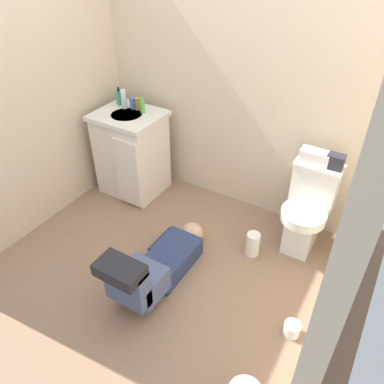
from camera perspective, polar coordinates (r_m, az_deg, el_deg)
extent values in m
cube|color=#8A6953|center=(3.16, -3.78, -10.65)|extent=(2.97, 3.09, 0.04)
cube|color=beige|center=(3.28, 6.51, 16.83)|extent=(2.63, 0.08, 2.40)
cube|color=beige|center=(3.28, -24.07, 13.97)|extent=(0.08, 2.09, 2.40)
cube|color=beige|center=(2.04, 25.75, 0.25)|extent=(0.08, 2.09, 2.40)
cube|color=silver|center=(3.26, 16.02, -5.38)|extent=(0.22, 0.30, 0.38)
cylinder|color=silver|center=(3.09, 16.25, -3.39)|extent=(0.35, 0.35, 0.08)
cube|color=silver|center=(3.15, 17.82, 0.92)|extent=(0.34, 0.17, 0.34)
cube|color=silver|center=(3.05, 18.45, 3.76)|extent=(0.36, 0.19, 0.03)
cube|color=silver|center=(3.75, -8.90, 5.50)|extent=(0.56, 0.48, 0.78)
cube|color=silver|center=(3.56, -9.52, 11.18)|extent=(0.60, 0.52, 0.04)
cylinder|color=silver|center=(3.54, -9.72, 10.98)|extent=(0.28, 0.28, 0.05)
cube|color=silver|center=(3.51, -9.54, 2.74)|extent=(0.26, 0.03, 0.66)
cylinder|color=silver|center=(3.63, -8.22, 13.02)|extent=(0.02, 0.02, 0.10)
cube|color=navy|center=(3.04, -3.25, -9.97)|extent=(0.29, 0.52, 0.17)
sphere|color=tan|center=(3.23, 0.01, -6.24)|extent=(0.19, 0.19, 0.19)
cube|color=#495579|center=(2.79, -7.54, -13.13)|extent=(0.31, 0.28, 0.20)
cube|color=#495579|center=(2.63, -9.65, -13.36)|extent=(0.31, 0.12, 0.32)
cube|color=black|center=(2.48, -10.72, -11.38)|extent=(0.31, 0.19, 0.09)
cylinder|color=navy|center=(3.23, -4.47, -7.24)|extent=(0.08, 0.30, 0.08)
cube|color=silver|center=(3.02, 17.87, 5.05)|extent=(0.22, 0.11, 0.10)
cube|color=#26262D|center=(3.00, 20.60, 4.28)|extent=(0.12, 0.09, 0.11)
cylinder|color=#358E64|center=(3.72, -10.80, 13.63)|extent=(0.06, 0.06, 0.13)
cylinder|color=black|center=(3.69, -10.95, 14.82)|extent=(0.02, 0.02, 0.04)
cylinder|color=silver|center=(3.62, -10.13, 13.47)|extent=(0.05, 0.05, 0.18)
cylinder|color=#476ABE|center=(3.62, -8.79, 12.98)|extent=(0.06, 0.06, 0.11)
cylinder|color=#C1842C|center=(3.59, -8.12, 12.90)|extent=(0.04, 0.04, 0.11)
cylinder|color=#50A34D|center=(3.52, -7.45, 12.69)|extent=(0.04, 0.04, 0.13)
cylinder|color=white|center=(3.17, 9.04, -7.68)|extent=(0.11, 0.11, 0.21)
cylinder|color=white|center=(2.77, 14.66, -19.16)|extent=(0.11, 0.11, 0.10)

